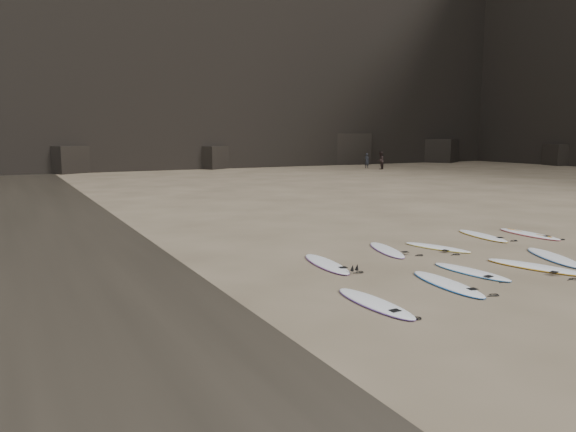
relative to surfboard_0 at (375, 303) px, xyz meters
name	(u,v)px	position (x,y,z in m)	size (l,w,h in m)	color
ground	(486,271)	(4.45, 1.10, -0.05)	(240.00, 240.00, 0.00)	#897559
surfboard_0	(375,303)	(0.00, 0.00, 0.00)	(0.62, 2.58, 0.09)	white
surfboard_1	(447,283)	(2.50, 0.47, 0.00)	(0.64, 2.65, 0.10)	white
surfboard_2	(471,271)	(3.92, 1.10, 0.00)	(0.58, 2.41, 0.09)	white
surfboard_3	(536,267)	(5.88, 0.66, 0.00)	(0.66, 2.76, 0.10)	white
surfboard_4	(554,257)	(7.35, 1.23, 0.00)	(0.66, 2.77, 0.10)	white
surfboard_5	(326,263)	(0.97, 3.61, 0.00)	(0.63, 2.63, 0.09)	white
surfboard_6	(387,250)	(3.63, 4.37, 0.00)	(0.59, 2.46, 0.09)	white
surfboard_7	(437,247)	(5.32, 3.96, -0.01)	(0.55, 2.30, 0.08)	white
surfboard_8	(482,235)	(8.16, 4.78, 0.00)	(0.62, 2.57, 0.09)	white
surfboard_9	(529,234)	(9.92, 4.24, 0.00)	(0.63, 2.63, 0.09)	white
person_a	(367,161)	(27.35, 39.07, 0.74)	(0.57, 0.37, 1.57)	black
person_b	(380,160)	(27.43, 36.80, 0.86)	(0.88, 0.68, 1.81)	black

